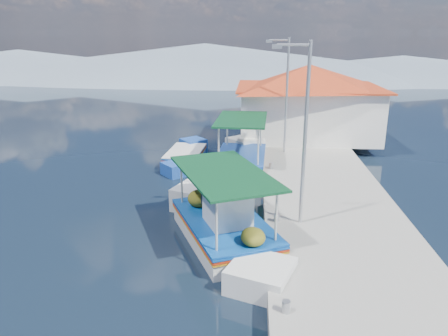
{
  "coord_description": "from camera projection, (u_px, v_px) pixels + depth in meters",
  "views": [
    {
      "loc": [
        2.99,
        -11.46,
        6.69
      ],
      "look_at": [
        1.73,
        5.41,
        1.3
      ],
      "focal_mm": 34.06,
      "sensor_mm": 36.0,
      "label": 1
    }
  ],
  "objects": [
    {
      "name": "lamp_post_near",
      "position": [
        303.0,
        126.0,
        13.54
      ],
      "size": [
        1.21,
        0.14,
        6.0
      ],
      "color": "#A5A8AD",
      "rests_on": "quay"
    },
    {
      "name": "caique_green_canopy",
      "position": [
        241.0,
        161.0,
        21.69
      ],
      "size": [
        2.59,
        7.92,
        2.96
      ],
      "rotation": [
        0.0,
        0.0,
        0.04
      ],
      "color": "white",
      "rests_on": "ground"
    },
    {
      "name": "mountain_ridge",
      "position": [
        280.0,
        65.0,
        65.26
      ],
      "size": [
        171.4,
        96.0,
        5.5
      ],
      "color": "gray",
      "rests_on": "ground"
    },
    {
      "name": "quay",
      "position": [
        321.0,
        189.0,
        18.33
      ],
      "size": [
        5.0,
        44.0,
        0.5
      ],
      "primitive_type": "cube",
      "color": "gray",
      "rests_on": "ground"
    },
    {
      "name": "harbor_building",
      "position": [
        308.0,
        100.0,
        26.1
      ],
      "size": [
        10.49,
        10.49,
        4.4
      ],
      "color": "white",
      "rests_on": "quay"
    },
    {
      "name": "main_caique",
      "position": [
        225.0,
        226.0,
        14.24
      ],
      "size": [
        4.57,
        7.55,
        2.73
      ],
      "rotation": [
        0.0,
        0.0,
        -0.42
      ],
      "color": "white",
      "rests_on": "ground"
    },
    {
      "name": "ground",
      "position": [
        155.0,
        260.0,
        13.13
      ],
      "size": [
        160.0,
        160.0,
        0.0
      ],
      "primitive_type": "plane",
      "color": "black",
      "rests_on": "ground"
    },
    {
      "name": "bollards",
      "position": [
        273.0,
        185.0,
        17.65
      ],
      "size": [
        0.2,
        17.2,
        0.3
      ],
      "color": "#A5A8AD",
      "rests_on": "quay"
    },
    {
      "name": "lamp_post_far",
      "position": [
        285.0,
        90.0,
        22.09
      ],
      "size": [
        1.21,
        0.14,
        6.0
      ],
      "color": "#A5A8AD",
      "rests_on": "quay"
    },
    {
      "name": "caique_blue_hull",
      "position": [
        186.0,
        157.0,
        22.92
      ],
      "size": [
        1.95,
        5.85,
        1.04
      ],
      "rotation": [
        0.0,
        0.0,
        0.06
      ],
      "color": "#1A46A1",
      "rests_on": "ground"
    }
  ]
}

